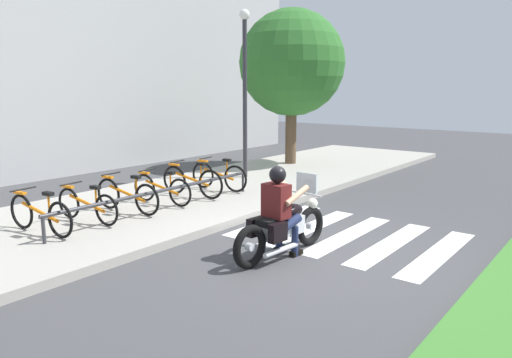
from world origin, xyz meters
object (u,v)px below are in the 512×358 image
motorcycle (283,227)px  rider (280,205)px  bike_rack (163,192)px  tree_near_rack (292,63)px  bicycle_4 (192,181)px  bicycle_5 (219,176)px  bicycle_0 (40,214)px  bicycle_1 (87,205)px  bicycle_3 (162,189)px  street_lamp (245,81)px  bicycle_2 (127,195)px

motorcycle → rider: size_ratio=1.47×
bike_rack → tree_near_rack: (6.85, 1.57, 2.78)m
bicycle_4 → bicycle_5: size_ratio=1.06×
rider → bike_rack: (0.34, 3.08, -0.26)m
bicycle_4 → tree_near_rack: bearing=10.5°
bicycle_0 → bike_rack: (2.25, -0.55, 0.08)m
bicycle_0 → tree_near_rack: 9.59m
bicycle_1 → bike_rack: size_ratio=0.32×
motorcycle → bicycle_5: 4.43m
bicycle_5 → bicycle_1: bearing=180.0°
bicycle_3 → bicycle_5: 1.80m
street_lamp → tree_near_rack: bearing=8.0°
rider → tree_near_rack: bearing=32.9°
bicycle_1 → bicycle_0: bearing=-179.9°
tree_near_rack → bicycle_3: bearing=-171.0°
bicycle_3 → bike_rack: bearing=-129.0°
motorcycle → bike_rack: motorcycle is taller
bicycle_4 → rider: bearing=-114.9°
motorcycle → bicycle_3: size_ratio=1.33×
tree_near_rack → motorcycle: bearing=-146.8°
bicycle_4 → bike_rack: bicycle_4 is taller
bicycle_5 → bicycle_2: bearing=180.0°
bicycle_0 → tree_near_rack: bearing=6.4°
motorcycle → street_lamp: street_lamp is taller
motorcycle → bike_rack: (0.26, 3.09, 0.11)m
bicycle_3 → bicycle_0: bearing=-180.0°
bicycle_5 → tree_near_rack: bearing=12.5°
bicycle_3 → street_lamp: 4.28m
bicycle_0 → street_lamp: street_lamp is taller
bicycle_3 → street_lamp: size_ratio=0.35×
tree_near_rack → bicycle_1: bearing=-172.9°
rider → street_lamp: street_lamp is taller
bike_rack → motorcycle: bearing=-94.9°
rider → bicycle_5: 4.47m
bicycle_0 → bicycle_5: size_ratio=1.04×
bicycle_2 → bicycle_0: bearing=180.0°
rider → bike_rack: size_ratio=0.28×
motorcycle → bicycle_0: size_ratio=1.27×
bicycle_1 → street_lamp: (5.36, 0.62, 2.30)m
bicycle_1 → rider: bearing=-74.5°
bike_rack → bicycle_3: bearing=51.0°
motorcycle → bike_rack: 3.10m
street_lamp → bicycle_3: bearing=-170.2°
bicycle_0 → bicycle_4: bearing=-0.0°
motorcycle → bicycle_1: size_ratio=1.32×
street_lamp → motorcycle: bearing=-135.1°
motorcycle → bicycle_3: (0.71, 3.64, 0.02)m
bicycle_2 → bicycle_5: size_ratio=1.06×
bicycle_3 → street_lamp: bearing=9.8°
bicycle_5 → tree_near_rack: tree_near_rack is taller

